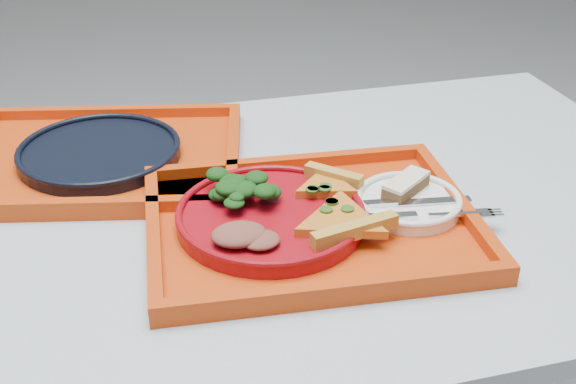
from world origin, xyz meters
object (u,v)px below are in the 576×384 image
(tray_main, at_px, (311,226))
(navy_plate, at_px, (100,153))
(tray_far, at_px, (101,161))
(dinner_plate, at_px, (271,218))
(dessert_bar, at_px, (406,185))

(tray_main, xyz_separation_m, navy_plate, (-0.28, 0.28, 0.01))
(tray_far, bearing_deg, dinner_plate, -37.87)
(tray_main, relative_size, dessert_bar, 5.29)
(tray_main, height_order, navy_plate, navy_plate)
(navy_plate, relative_size, dessert_bar, 3.06)
(tray_main, distance_m, navy_plate, 0.39)
(navy_plate, height_order, dessert_bar, dessert_bar)
(navy_plate, bearing_deg, tray_far, 0.00)
(dessert_bar, bearing_deg, dinner_plate, 147.20)
(tray_main, distance_m, dinner_plate, 0.06)
(dinner_plate, bearing_deg, tray_main, -10.30)
(navy_plate, distance_m, dessert_bar, 0.50)
(tray_main, relative_size, dinner_plate, 1.73)
(navy_plate, bearing_deg, tray_main, -45.00)
(tray_far, bearing_deg, dessert_bar, -18.39)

